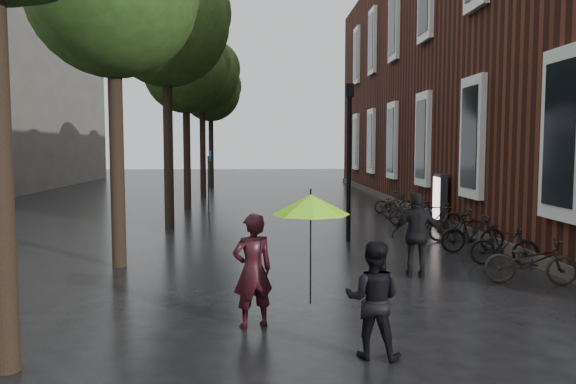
{
  "coord_description": "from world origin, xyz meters",
  "views": [
    {
      "loc": [
        -0.9,
        -5.86,
        2.77
      ],
      "look_at": [
        -0.24,
        6.88,
        1.71
      ],
      "focal_mm": 35.0,
      "sensor_mm": 36.0,
      "label": 1
    }
  ],
  "objects": [
    {
      "name": "ad_lightbox",
      "position": [
        5.31,
        13.02,
        0.9
      ],
      "size": [
        0.28,
        1.19,
        1.79
      ],
      "rotation": [
        0.0,
        0.0,
        -0.11
      ],
      "color": "black",
      "rests_on": "ground"
    },
    {
      "name": "cycle_sign",
      "position": [
        -2.95,
        17.5,
        1.7
      ],
      "size": [
        0.14,
        0.47,
        2.57
      ],
      "rotation": [
        0.0,
        0.0,
        0.18
      ],
      "color": "#262628",
      "rests_on": "ground"
    },
    {
      "name": "lime_umbrella",
      "position": [
        -0.18,
        1.82,
        1.95
      ],
      "size": [
        1.1,
        1.1,
        1.62
      ],
      "rotation": [
        0.0,
        0.0,
        -0.07
      ],
      "color": "black",
      "rests_on": "ground"
    },
    {
      "name": "street_trees",
      "position": [
        -3.99,
        15.91,
        6.34
      ],
      "size": [
        4.33,
        34.03,
        8.91
      ],
      "color": "black",
      "rests_on": "ground"
    },
    {
      "name": "lamp_post",
      "position": [
        1.68,
        10.07,
        2.73
      ],
      "size": [
        0.23,
        0.23,
        4.5
      ],
      "rotation": [
        0.0,
        0.0,
        0.35
      ],
      "color": "black",
      "rests_on": "ground"
    },
    {
      "name": "parked_bicycles",
      "position": [
        4.61,
        10.7,
        0.48
      ],
      "size": [
        2.09,
        12.53,
        1.03
      ],
      "color": "black",
      "rests_on": "ground"
    },
    {
      "name": "brick_building",
      "position": [
        10.47,
        19.46,
        5.99
      ],
      "size": [
        10.2,
        33.2,
        12.0
      ],
      "color": "#38160F",
      "rests_on": "ground"
    },
    {
      "name": "person_burgundy",
      "position": [
        -1.0,
        2.55,
        0.87
      ],
      "size": [
        0.74,
        0.61,
        1.75
      ],
      "primitive_type": "imported",
      "rotation": [
        0.0,
        0.0,
        3.49
      ],
      "color": "black",
      "rests_on": "ground"
    },
    {
      "name": "person_black",
      "position": [
        0.58,
        1.24,
        0.77
      ],
      "size": [
        0.89,
        0.78,
        1.54
      ],
      "primitive_type": "imported",
      "rotation": [
        0.0,
        0.0,
        2.84
      ],
      "color": "black",
      "rests_on": "ground"
    },
    {
      "name": "pedestrian_walking",
      "position": [
        2.42,
        5.63,
        0.89
      ],
      "size": [
        1.11,
        0.63,
        1.78
      ],
      "primitive_type": "imported",
      "rotation": [
        0.0,
        0.0,
        2.95
      ],
      "color": "black",
      "rests_on": "ground"
    }
  ]
}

